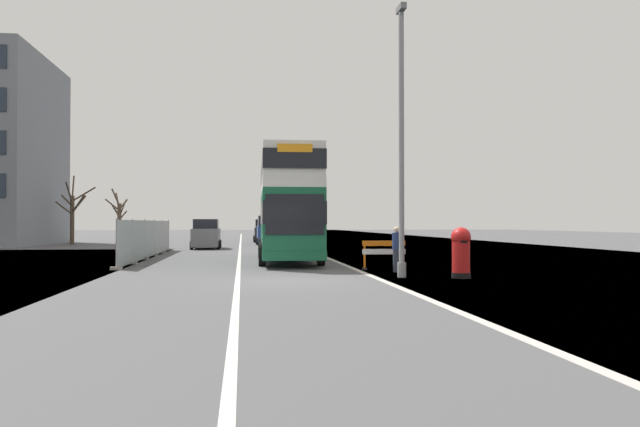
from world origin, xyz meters
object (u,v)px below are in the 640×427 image
Objects in this scene: roadworks_barrier at (384,252)px; car_receding_far at (265,232)px; car_oncoming_near at (206,235)px; lamppost_foreground at (401,148)px; pedestrian_at_kerb at (397,249)px; car_receding_mid at (268,231)px; double_decker_bus at (288,205)px; red_pillar_postbox at (461,250)px.

car_receding_far is (-3.32, 34.75, 0.29)m from roadworks_barrier.
lamppost_foreground is at bearing -71.97° from car_oncoming_near.
car_receding_mid is at bearing 96.81° from pedestrian_at_kerb.
car_oncoming_near is 9.08m from car_receding_mid.
double_decker_bus is 1.27× the size of lamppost_foreground.
pedestrian_at_kerb is at bearing -69.36° from car_oncoming_near.
car_oncoming_near is (-7.91, 20.40, 0.28)m from roadworks_barrier.
double_decker_bus reaches higher than car_oncoming_near.
car_receding_far is (-0.04, 28.76, -1.67)m from double_decker_bus.
double_decker_bus is 2.57× the size of car_oncoming_near.
car_oncoming_near reaches higher than pedestrian_at_kerb.
lamppost_foreground is 5.43× the size of roadworks_barrier.
lamppost_foreground is at bearing -93.05° from roadworks_barrier.
red_pillar_postbox is 1.00× the size of roadworks_barrier.
red_pillar_postbox is 0.37× the size of car_oncoming_near.
car_receding_mid reaches higher than pedestrian_at_kerb.
lamppost_foreground reaches higher than roadworks_barrier.
car_receding_far reaches higher than pedestrian_at_kerb.
pedestrian_at_kerb is at bearing -64.00° from double_decker_bus.
double_decker_bus is 6.89× the size of red_pillar_postbox.
pedestrian_at_kerb is (3.54, -35.92, -0.15)m from car_receding_far.
double_decker_bus is 9.98m from lamppost_foreground.
lamppost_foreground is at bearing -71.63° from double_decker_bus.
pedestrian_at_kerb is at bearing 79.76° from lamppost_foreground.
red_pillar_postbox is 38.92m from car_receding_far.
red_pillar_postbox is (1.86, -0.50, -3.38)m from lamppost_foreground.
lamppost_foreground is at bearing 165.03° from red_pillar_postbox.
pedestrian_at_kerb reaches higher than red_pillar_postbox.
car_oncoming_near is 15.07m from car_receding_far.
double_decker_bus is at bearing 118.68° from roadworks_barrier.
red_pillar_postbox is at bearing -68.42° from car_oncoming_near.
car_receding_mid is (-3.29, 28.21, 0.41)m from roadworks_barrier.
car_receding_far is (-0.03, 6.54, -0.12)m from car_receding_mid.
roadworks_barrier is (3.28, -6.00, -1.97)m from double_decker_bus.
car_oncoming_near is 1.03× the size of car_receding_mid.
double_decker_bus reaches higher than red_pillar_postbox.
lamppost_foreground reaches higher than car_receding_mid.
car_receding_mid is (4.61, 7.82, 0.14)m from car_oncoming_near.
lamppost_foreground is 5.43× the size of pedestrian_at_kerb.
lamppost_foreground is at bearing -100.24° from pedestrian_at_kerb.
double_decker_bus is 11.16m from red_pillar_postbox.
double_decker_bus is at bearing 108.37° from lamppost_foreground.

